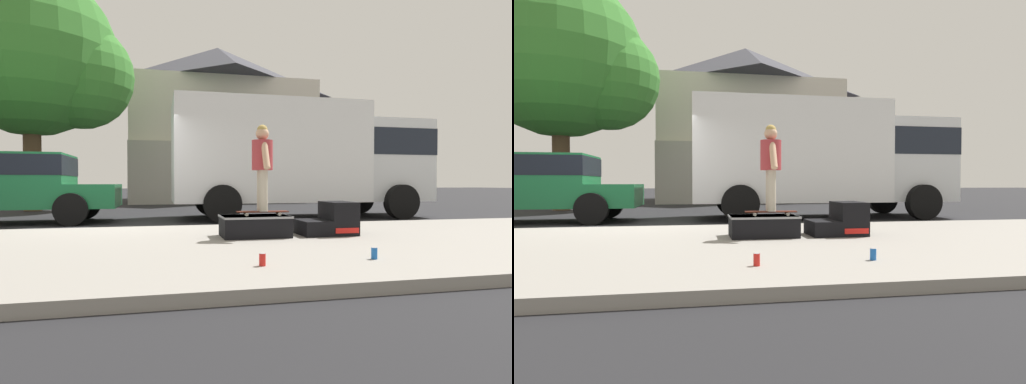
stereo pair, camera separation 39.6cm
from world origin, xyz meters
TOP-DOWN VIEW (x-y plane):
  - ground_plane at (0.00, 0.00)m, footprint 140.00×140.00m
  - sidewalk_slab at (0.00, -3.00)m, footprint 50.00×5.00m
  - skate_box at (2.25, -2.45)m, footprint 1.03×0.68m
  - kicker_ramp at (3.49, -2.45)m, footprint 0.86×0.67m
  - skateboard at (2.36, -2.50)m, footprint 0.79×0.25m
  - skater_kid at (2.36, -2.50)m, footprint 0.32×0.67m
  - soda_can at (1.83, -4.65)m, footprint 0.07×0.07m
  - soda_can_b at (3.08, -4.56)m, footprint 0.07×0.07m
  - box_truck at (4.64, 2.20)m, footprint 6.91×2.63m
  - pickup_truck_green at (-2.79, 2.04)m, footprint 5.70×2.09m
  - street_tree_main at (-2.99, 6.69)m, footprint 6.11×5.55m
  - house_behind at (4.00, 14.19)m, footprint 9.54×8.23m

SIDE VIEW (x-z plane):
  - ground_plane at x=0.00m, z-range 0.00..0.00m
  - sidewalk_slab at x=0.00m, z-range 0.00..0.12m
  - soda_can at x=1.83m, z-range 0.12..0.25m
  - soda_can_b at x=3.08m, z-range 0.12..0.25m
  - skate_box at x=2.25m, z-range 0.13..0.45m
  - kicker_ramp at x=3.49m, z-range 0.08..0.59m
  - skateboard at x=2.36m, z-range 0.46..0.53m
  - pickup_truck_green at x=-2.79m, z-range 0.09..1.70m
  - skater_kid at x=2.36m, z-range 0.63..1.93m
  - box_truck at x=4.64m, z-range 0.18..3.23m
  - house_behind at x=4.00m, z-range 0.04..8.44m
  - street_tree_main at x=-2.99m, z-range 1.09..9.17m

